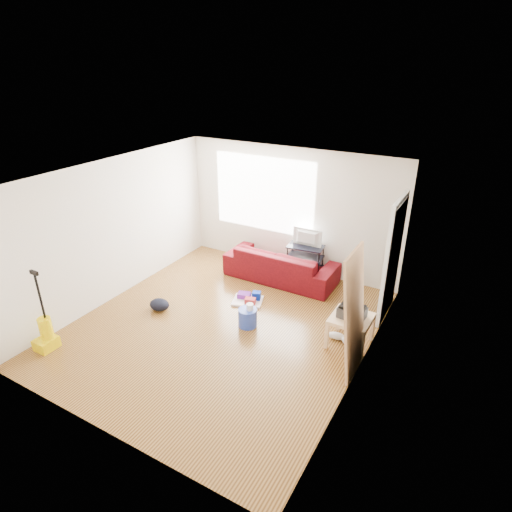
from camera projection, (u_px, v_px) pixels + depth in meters
The scene contains 13 objects.
room at pixel (230, 255), 6.58m from camera, with size 4.51×5.01×2.51m.
sofa at pixel (281, 279), 8.52m from camera, with size 2.19×0.86×0.64m, color black.
tv_stand at pixel (305, 262), 8.41m from camera, with size 0.73×0.47×0.69m.
tv at pixel (306, 238), 8.19m from camera, with size 0.59×0.08×0.34m, color black.
side_table at pixel (351, 321), 6.42m from camera, with size 0.59×0.59×0.48m.
printer at pixel (352, 312), 6.35m from camera, with size 0.41×0.32×0.20m.
bucket at pixel (248, 325), 7.04m from camera, with size 0.31×0.31×0.31m, color #2743BC.
toilet_paper at pixel (250, 315), 6.95m from camera, with size 0.11×0.11×0.10m, color white.
cleaning_tray at pixel (249, 299), 7.69m from camera, with size 0.62×0.56×0.19m.
backpack at pixel (160, 309), 7.48m from camera, with size 0.36×0.29×0.20m, color black.
sneakers at pixel (342, 339), 6.61m from camera, with size 0.51×0.26×0.12m.
vacuum at pixel (46, 334), 6.41m from camera, with size 0.27×0.31×1.28m.
door_panel at pixel (348, 368), 6.07m from camera, with size 0.04×0.73×1.82m, color tan.
Camera 1 is at (3.36, -4.84, 4.03)m, focal length 30.00 mm.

